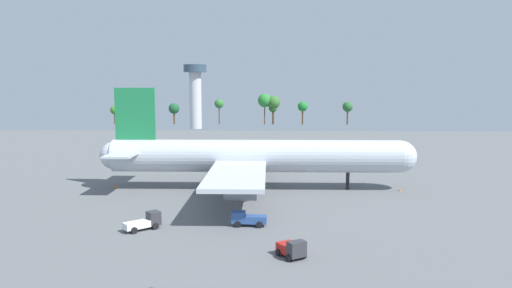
{
  "coord_description": "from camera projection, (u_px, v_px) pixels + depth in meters",
  "views": [
    {
      "loc": [
        2.52,
        -95.32,
        20.68
      ],
      "look_at": [
        0.0,
        0.0,
        9.16
      ],
      "focal_mm": 33.73,
      "sensor_mm": 36.0,
      "label": 1
    }
  ],
  "objects": [
    {
      "name": "safety_cone_nose",
      "position": [
        400.0,
        189.0,
        95.25
      ],
      "size": [
        0.43,
        0.43,
        0.61
      ],
      "primitive_type": "cone",
      "color": "orange",
      "rests_on": "ground_plane"
    },
    {
      "name": "maintenance_van",
      "position": [
        145.0,
        222.0,
        69.56
      ],
      "size": [
        5.2,
        4.77,
        2.45
      ],
      "color": "#333338",
      "rests_on": "ground_plane"
    },
    {
      "name": "control_tower",
      "position": [
        195.0,
        90.0,
        232.83
      ],
      "size": [
        11.08,
        11.08,
        30.96
      ],
      "color": "silver",
      "rests_on": "ground_plane"
    },
    {
      "name": "fuel_truck",
      "position": [
        247.0,
        219.0,
        71.33
      ],
      "size": [
        5.27,
        2.41,
        2.18
      ],
      "color": "#2D5193",
      "rests_on": "ground_plane"
    },
    {
      "name": "safety_cone_tail",
      "position": [
        116.0,
        186.0,
        97.91
      ],
      "size": [
        0.58,
        0.58,
        0.83
      ],
      "primitive_type": "cone",
      "color": "orange",
      "rests_on": "ground_plane"
    },
    {
      "name": "cargo_airplane",
      "position": [
        255.0,
        156.0,
        96.36
      ],
      "size": [
        63.53,
        57.29,
        20.36
      ],
      "color": "silver",
      "rests_on": "ground_plane"
    },
    {
      "name": "tree_line_backdrop",
      "position": [
        248.0,
        105.0,
        260.21
      ],
      "size": [
        131.99,
        7.41,
        16.67
      ],
      "color": "#51381E",
      "rests_on": "ground_plane"
    },
    {
      "name": "ground_plane",
      "position": [
        256.0,
        189.0,
        97.15
      ],
      "size": [
        254.11,
        254.11,
        0.0
      ],
      "primitive_type": "plane",
      "color": "slate"
    },
    {
      "name": "catering_truck",
      "position": [
        292.0,
        249.0,
        58.15
      ],
      "size": [
        3.84,
        4.21,
        2.3
      ],
      "color": "#333338",
      "rests_on": "ground_plane"
    },
    {
      "name": "baggage_tug",
      "position": [
        300.0,
        159.0,
        129.72
      ],
      "size": [
        4.49,
        5.09,
        2.3
      ],
      "color": "#333338",
      "rests_on": "ground_plane"
    }
  ]
}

